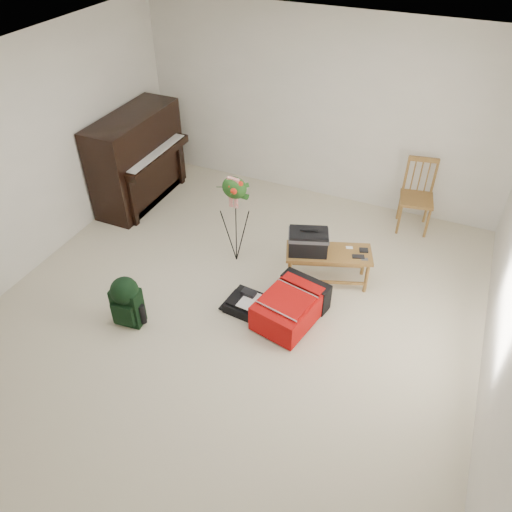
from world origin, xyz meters
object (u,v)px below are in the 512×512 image
at_px(dining_chair, 417,197).
at_px(green_backpack, 126,299).
at_px(bench, 315,242).
at_px(red_suitcase, 292,303).
at_px(black_duffel, 250,304).
at_px(flower_stand, 235,221).
at_px(piano, 138,160).

distance_m(dining_chair, green_backpack, 3.81).
distance_m(bench, red_suitcase, 0.76).
relative_size(bench, black_duffel, 2.00).
bearing_deg(black_duffel, red_suitcase, 17.52).
relative_size(dining_chair, red_suitcase, 1.07).
xyz_separation_m(dining_chair, flower_stand, (-1.82, -1.57, 0.11)).
height_order(red_suitcase, flower_stand, flower_stand).
xyz_separation_m(bench, red_suitcase, (0.00, -0.68, -0.34)).
bearing_deg(green_backpack, red_suitcase, 21.09).
height_order(piano, red_suitcase, piano).
bearing_deg(piano, red_suitcase, -26.11).
height_order(dining_chair, black_duffel, dining_chair).
bearing_deg(dining_chair, piano, -177.12).
bearing_deg(piano, flower_stand, -21.92).
relative_size(dining_chair, flower_stand, 0.80).
distance_m(piano, green_backpack, 2.49).
distance_m(red_suitcase, black_duffel, 0.47).
bearing_deg(bench, green_backpack, -156.10).
bearing_deg(green_backpack, black_duffel, 26.45).
distance_m(dining_chair, red_suitcase, 2.38).
distance_m(piano, black_duffel, 2.80).
bearing_deg(piano, bench, -13.77).
xyz_separation_m(piano, flower_stand, (1.82, -0.73, -0.03)).
relative_size(black_duffel, green_backpack, 0.87).
distance_m(piano, dining_chair, 3.74).
bearing_deg(red_suitcase, dining_chair, 80.45).
relative_size(piano, bench, 1.47).
bearing_deg(piano, black_duffel, -31.96).
height_order(bench, red_suitcase, bench).
xyz_separation_m(bench, flower_stand, (-0.95, -0.05, 0.06)).
relative_size(red_suitcase, flower_stand, 0.75).
xyz_separation_m(black_duffel, green_backpack, (-1.08, -0.68, 0.25)).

